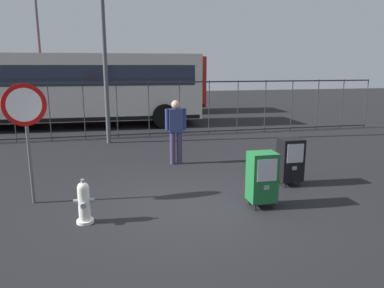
% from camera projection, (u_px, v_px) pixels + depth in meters
% --- Properties ---
extents(ground_plane, '(60.00, 60.00, 0.00)m').
position_uv_depth(ground_plane, '(191.00, 206.00, 6.67)').
color(ground_plane, black).
extents(fire_hydrant, '(0.33, 0.31, 0.75)m').
position_uv_depth(fire_hydrant, '(84.00, 203.00, 5.88)').
color(fire_hydrant, silver).
rests_on(fire_hydrant, ground_plane).
extents(newspaper_box_primary, '(0.48, 0.42, 1.02)m').
position_uv_depth(newspaper_box_primary, '(290.00, 159.00, 7.72)').
color(newspaper_box_primary, black).
rests_on(newspaper_box_primary, ground_plane).
extents(newspaper_box_secondary, '(0.48, 0.42, 1.02)m').
position_uv_depth(newspaper_box_secondary, '(262.00, 177.00, 6.51)').
color(newspaper_box_secondary, black).
rests_on(newspaper_box_secondary, ground_plane).
extents(stop_sign, '(0.71, 0.31, 2.23)m').
position_uv_depth(stop_sign, '(26.00, 119.00, 6.46)').
color(stop_sign, '#4C4F54').
rests_on(stop_sign, ground_plane).
extents(pedestrian, '(0.55, 0.22, 1.67)m').
position_uv_depth(pedestrian, '(176.00, 128.00, 9.33)').
color(pedestrian, '#382D51').
rests_on(pedestrian, ground_plane).
extents(fence_barrier, '(18.03, 0.04, 2.00)m').
position_uv_depth(fence_barrier, '(149.00, 109.00, 13.01)').
color(fence_barrier, '#2D2D33').
rests_on(fence_barrier, ground_plane).
extents(bus_near, '(10.58, 3.08, 3.00)m').
position_uv_depth(bus_near, '(73.00, 86.00, 15.11)').
color(bus_near, beige).
rests_on(bus_near, ground_plane).
extents(bus_far, '(10.57, 3.03, 3.00)m').
position_uv_depth(bus_far, '(105.00, 81.00, 19.20)').
color(bus_far, red).
rests_on(bus_far, ground_plane).
extents(street_light_near_left, '(0.32, 0.32, 7.33)m').
position_uv_depth(street_light_near_left, '(102.00, 10.00, 11.23)').
color(street_light_near_left, '#4C4F54').
rests_on(street_light_near_left, ground_plane).
extents(street_light_near_right, '(0.32, 0.32, 7.08)m').
position_uv_depth(street_light_near_right, '(38.00, 35.00, 18.74)').
color(street_light_near_right, '#4C4F54').
rests_on(street_light_near_right, ground_plane).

